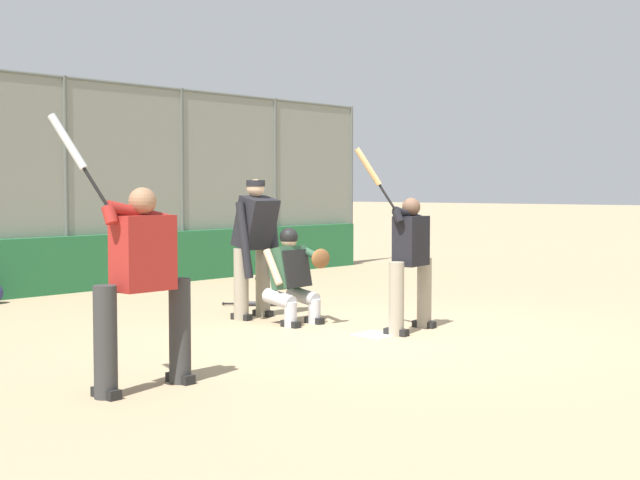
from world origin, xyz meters
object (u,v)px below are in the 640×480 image
Objects in this scene: spare_bat_near_backstop at (296,297)px; umpire_home at (255,244)px; catcher_behind_plate at (293,274)px; fielding_glove_on_dirt at (262,278)px; batter_on_deck at (142,280)px; batter_at_plate at (410,259)px; spare_bat_by_padding at (259,304)px.

umpire_home is at bearing -16.08° from spare_bat_near_backstop.
catcher_behind_plate is 5.16m from fielding_glove_on_dirt.
fielding_glove_on_dirt is (-6.78, -5.48, -0.87)m from batter_on_deck.
batter_at_plate is 3.52m from spare_bat_near_backstop.
umpire_home is at bearing -86.28° from spare_bat_by_padding.
batter_on_deck reaches higher than catcher_behind_plate.
umpire_home is 5.52× the size of fielding_glove_on_dirt.
spare_bat_near_backstop is at bearing 61.11° from spare_bat_by_padding.
catcher_behind_plate is at bearing -79.59° from batter_at_plate.
spare_bat_near_backstop is 2.64m from fielding_glove_on_dirt.
spare_bat_by_padding is at bearing -106.37° from batter_at_plate.
spare_bat_by_padding is (-0.41, -2.96, -0.83)m from batter_at_plate.
catcher_behind_plate is 1.78× the size of spare_bat_by_padding.
batter_at_plate is 0.94× the size of batter_on_deck.
spare_bat_near_backstop is at bearing -148.06° from batter_on_deck.
umpire_home is 1.53m from spare_bat_by_padding.
catcher_behind_plate is 0.79m from umpire_home.
catcher_behind_plate reaches higher than spare_bat_by_padding.
batter_on_deck reaches higher than spare_bat_near_backstop.
batter_at_plate is at bearing 21.57° from spare_bat_near_backstop.
batter_on_deck reaches higher than batter_at_plate.
fielding_glove_on_dirt reaches higher than spare_bat_by_padding.
spare_bat_by_padding is at bearing -144.32° from batter_on_deck.
batter_on_deck is (3.49, 2.27, -0.05)m from umpire_home.
catcher_behind_plate is at bearing -69.97° from spare_bat_by_padding.
spare_bat_by_padding is (0.96, 0.18, 0.00)m from spare_bat_near_backstop.
batter_at_plate is at bearing -177.57° from batter_on_deck.
spare_bat_by_padding is (-0.90, -1.53, -0.59)m from catcher_behind_plate.
spare_bat_near_backstop is 0.98m from spare_bat_by_padding.
spare_bat_by_padding is at bearing -141.15° from umpire_home.
fielding_glove_on_dirt is at bearing -126.30° from batter_at_plate.
spare_bat_by_padding is at bearing -117.88° from catcher_behind_plate.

